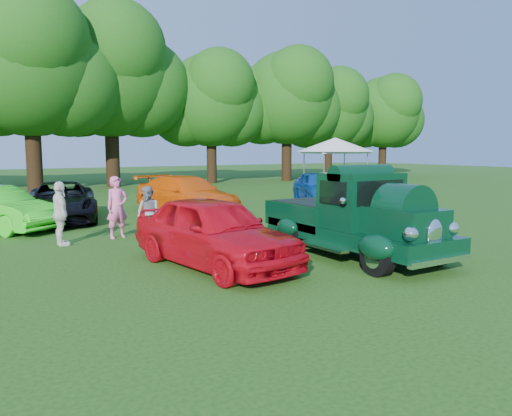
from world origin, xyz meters
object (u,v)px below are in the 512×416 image
back_car_black (61,202)px  back_car_blue (319,187)px  back_car_green (354,187)px  hero_pickup (353,220)px  red_convertible (214,232)px  spectator_pink (117,207)px  canopy_tent (335,145)px  spectator_grey (149,213)px  back_car_orange (187,195)px  spectator_white (60,214)px

back_car_black → back_car_blue: 11.67m
back_car_blue → back_car_green: size_ratio=0.96×
hero_pickup → red_convertible: bearing=167.5°
spectator_pink → back_car_green: bearing=4.2°
canopy_tent → spectator_grey: bearing=-149.1°
back_car_black → back_car_blue: (11.66, -0.27, 0.06)m
back_car_blue → red_convertible: bearing=-115.3°
hero_pickup → back_car_green: 11.77m
back_car_orange → spectator_grey: spectator_grey is taller
back_car_orange → back_car_green: size_ratio=1.10×
back_car_orange → back_car_blue: 6.93m
back_car_orange → spectator_pink: 5.61m
red_convertible → hero_pickup: bearing=-21.1°
hero_pickup → back_car_black: bearing=116.9°
back_car_blue → spectator_pink: spectator_pink is taller
spectator_grey → back_car_blue: bearing=86.1°
spectator_pink → canopy_tent: (14.58, 7.50, 1.90)m
spectator_white → hero_pickup: bearing=-132.1°
back_car_black → spectator_pink: spectator_pink is taller
hero_pickup → spectator_pink: 6.94m
back_car_orange → hero_pickup: bearing=-101.5°
back_car_blue → spectator_white: size_ratio=2.61×
spectator_grey → spectator_pink: bearing=-172.2°
back_car_orange → spectator_grey: size_ratio=3.36×
back_car_green → canopy_tent: canopy_tent is taller
red_convertible → back_car_orange: (3.11, 8.69, -0.03)m
spectator_pink → canopy_tent: size_ratio=0.35×
red_convertible → back_car_green: bearing=26.4°
back_car_black → canopy_tent: size_ratio=1.00×
spectator_grey → back_car_green: bearing=79.2°
back_car_blue → spectator_grey: (-10.22, -5.08, 0.00)m
spectator_grey → back_car_orange: bearing=115.4°
back_car_orange → spectator_grey: bearing=-137.8°
back_car_orange → back_car_blue: (6.93, 0.25, 0.02)m
spectator_grey → back_car_black: bearing=164.8°
spectator_pink → hero_pickup: bearing=-62.6°
red_convertible → spectator_pink: 4.78m
back_car_orange → spectator_white: size_ratio=3.01×
red_convertible → spectator_grey: red_convertible is taller
back_car_orange → spectator_pink: spectator_pink is taller
red_convertible → back_car_black: bearing=91.4°
spectator_white → canopy_tent: size_ratio=0.34×
canopy_tent → red_convertible: bearing=-138.4°
back_car_blue → canopy_tent: bearing=64.5°
back_car_orange → back_car_blue: size_ratio=1.15×
back_car_green → spectator_pink: spectator_pink is taller
back_car_blue → back_car_green: (1.32, -0.99, 0.01)m
spectator_pink → spectator_grey: spectator_pink is taller
back_car_green → spectator_grey: bearing=-152.9°
red_convertible → back_car_blue: red_convertible is taller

